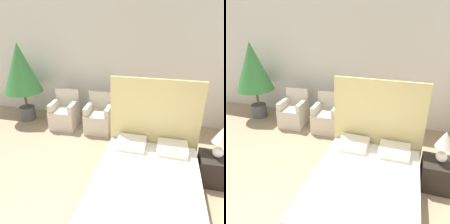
{
  "view_description": "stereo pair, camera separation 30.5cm",
  "coord_description": "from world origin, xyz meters",
  "views": [
    {
      "loc": [
        1.17,
        -1.43,
        2.51
      ],
      "look_at": [
        0.17,
        2.55,
        0.71
      ],
      "focal_mm": 35.0,
      "sensor_mm": 36.0,
      "label": 1
    },
    {
      "loc": [
        1.46,
        -1.35,
        2.51
      ],
      "look_at": [
        0.17,
        2.55,
        0.71
      ],
      "focal_mm": 35.0,
      "sensor_mm": 36.0,
      "label": 2
    }
  ],
  "objects": [
    {
      "name": "wall_back",
      "position": [
        0.0,
        3.83,
        1.45
      ],
      "size": [
        10.0,
        0.06,
        2.9
      ],
      "color": "silver",
      "rests_on": "ground_plane"
    },
    {
      "name": "bed",
      "position": [
        1.05,
        1.18,
        0.28
      ],
      "size": [
        1.55,
        2.02,
        1.6
      ],
      "color": "#4C4238",
      "rests_on": "ground_plane"
    },
    {
      "name": "armchair_near_window_left",
      "position": [
        -1.15,
        3.04,
        0.29
      ],
      "size": [
        0.64,
        0.69,
        0.88
      ],
      "rotation": [
        0.0,
        0.0,
        0.08
      ],
      "color": "beige",
      "rests_on": "ground_plane"
    },
    {
      "name": "armchair_near_window_right",
      "position": [
        -0.27,
        3.04,
        0.29
      ],
      "size": [
        0.63,
        0.68,
        0.88
      ],
      "rotation": [
        0.0,
        0.0,
        0.06
      ],
      "color": "beige",
      "rests_on": "ground_plane"
    },
    {
      "name": "potted_palm",
      "position": [
        -2.28,
        3.16,
        1.32
      ],
      "size": [
        0.94,
        0.94,
        1.98
      ],
      "color": "#4C4C4C",
      "rests_on": "ground_plane"
    },
    {
      "name": "nightstand",
      "position": [
        2.09,
        1.77,
        0.23
      ],
      "size": [
        0.5,
        0.47,
        0.47
      ],
      "color": "black",
      "rests_on": "ground_plane"
    },
    {
      "name": "table_lamp",
      "position": [
        2.09,
        1.79,
        0.79
      ],
      "size": [
        0.26,
        0.26,
        0.52
      ],
      "color": "white",
      "rests_on": "nightstand"
    }
  ]
}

